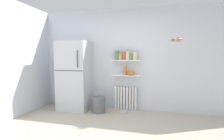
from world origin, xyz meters
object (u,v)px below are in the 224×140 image
Objects in this scene: storage_jar_3 at (128,55)px; trash_bin at (99,105)px; storage_jar_5 at (135,56)px; hanging_fruit_basket at (176,40)px; radiator at (126,98)px; shelf_bowl at (131,73)px; storage_jar_0 at (117,55)px; storage_jar_4 at (131,56)px; storage_jar_2 at (124,56)px; vase at (125,71)px; refrigerator at (75,76)px; storage_jar_1 at (121,57)px; pet_food_bowl at (123,112)px.

trash_bin is at bearing -152.94° from storage_jar_3.
storage_jar_5 is 1.01m from hanging_fruit_basket.
shelf_bowl reaches higher than radiator.
storage_jar_4 is (0.37, -0.00, -0.03)m from storage_jar_0.
storage_jar_0 reaches higher than storage_jar_2.
vase is (-0.02, -0.03, 0.72)m from radiator.
storage_jar_4 is 0.09m from storage_jar_5.
trash_bin is 1.25× the size of hanging_fruit_basket.
storage_jar_3 is 0.39m from vase.
storage_jar_2 is at bearing 10.69° from refrigerator.
storage_jar_1 is at bearing -167.70° from radiator.
hanging_fruit_basket reaches higher than storage_jar_4.
storage_jar_2 is at bearing -0.00° from storage_jar_1.
radiator is at bearing 7.45° from storage_jar_0.
storage_jar_3 is at bearing 180.00° from shelf_bowl.
hanging_fruit_basket is at bearing 0.25° from trash_bin.
storage_jar_5 is at bearing -0.00° from vase.
trash_bin reaches higher than pet_food_bowl.
storage_jar_2 is 0.98× the size of vase.
storage_jar_1 is at bearing 11.52° from refrigerator.
trash_bin is (-0.74, -0.34, -0.76)m from shelf_bowl.
storage_jar_4 is at bearing -0.00° from vase.
radiator is 3.35× the size of storage_jar_4.
storage_jar_3 is at bearing 180.00° from storage_jar_5.
vase is at bearing 180.00° from storage_jar_5.
storage_jar_3 is (0.28, -0.00, -0.00)m from storage_jar_0.
storage_jar_3 is 1.42m from trash_bin.
storage_jar_1 is 0.82× the size of shelf_bowl.
refrigerator is at bearing -170.04° from storage_jar_3.
vase is at bearing 180.00° from storage_jar_3.
pet_food_bowl is at bearing 8.73° from trash_bin.
storage_jar_4 is 0.42m from shelf_bowl.
storage_jar_3 is 1.18m from hanging_fruit_basket.
shelf_bowl is at bearing -12.66° from radiator.
pet_food_bowl is (0.12, -0.24, -1.34)m from storage_jar_1.
storage_jar_1 is at bearing 180.00° from vase.
pet_food_bowl is (0.59, 0.09, -0.17)m from trash_bin.
pet_food_bowl is (-0.25, -0.24, -1.37)m from storage_jar_5.
shelf_bowl is 0.65× the size of hanging_fruit_basket.
storage_jar_3 is at bearing -0.00° from storage_jar_0.
storage_jar_0 is at bearing 166.43° from hanging_fruit_basket.
storage_jar_3 is at bearing 74.83° from pet_food_bowl.
trash_bin is at bearing -149.10° from radiator.
storage_jar_1 is at bearing 180.00° from storage_jar_3.
storage_jar_3 reaches higher than vase.
storage_jar_4 is 1.10m from hanging_fruit_basket.
trash_bin is at bearing -158.23° from storage_jar_5.
pet_food_bowl is (-0.15, -0.24, -0.93)m from shelf_bowl.
radiator reaches higher than trash_bin.
shelf_bowl is 0.97m from pet_food_bowl.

